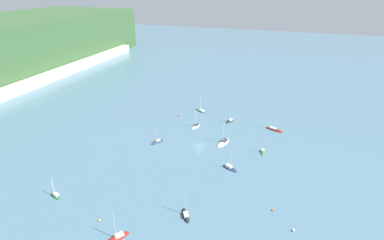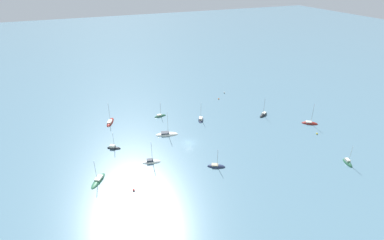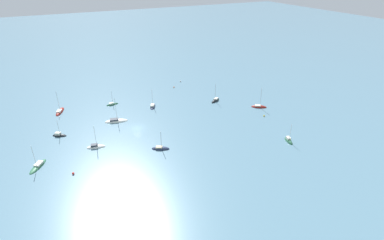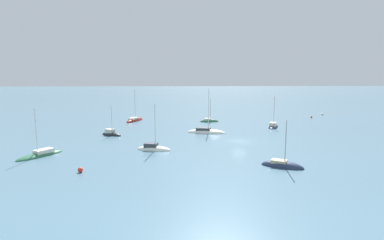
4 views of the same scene
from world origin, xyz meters
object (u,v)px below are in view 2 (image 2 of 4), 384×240
object	(u,v)px
mooring_buoy_1	(224,93)
sailboat_9	(151,162)
sailboat_0	(201,119)
sailboat_3	(114,148)
sailboat_10	(347,163)
sailboat_8	(216,167)
sailboat_2	(167,134)
mooring_buoy_0	(134,190)
sailboat_6	(263,115)
sailboat_7	(160,116)
mooring_buoy_3	(219,99)
mooring_buoy_2	(317,134)
sailboat_4	(98,181)
sailboat_1	(310,123)
sailboat_5	(110,122)

from	to	relation	value
mooring_buoy_1	sailboat_9	bearing A→B (deg)	41.02
sailboat_0	sailboat_3	distance (m)	36.55
sailboat_3	sailboat_10	world-z (taller)	sailboat_10
sailboat_8	mooring_buoy_1	distance (m)	59.55
sailboat_2	mooring_buoy_0	xyz separation A→B (m)	(17.91, 25.58, 0.23)
sailboat_6	mooring_buoy_0	distance (m)	64.81
sailboat_7	sailboat_8	xyz separation A→B (m)	(-5.84, 39.52, -0.03)
sailboat_3	sailboat_10	distance (m)	75.58
sailboat_3	mooring_buoy_3	bearing A→B (deg)	55.26
mooring_buoy_2	sailboat_4	bearing A→B (deg)	-2.35
sailboat_1	sailboat_2	size ratio (longest dim) A/B	0.92
sailboat_1	sailboat_9	size ratio (longest dim) A/B	1.12
sailboat_4	sailboat_5	xyz separation A→B (m)	(-8.79, -34.92, -0.02)
sailboat_5	mooring_buoy_3	bearing A→B (deg)	-63.30
sailboat_6	mooring_buoy_2	xyz separation A→B (m)	(-9.19, 20.50, 0.19)
mooring_buoy_1	sailboat_7	bearing A→B (deg)	18.39
mooring_buoy_0	mooring_buoy_3	world-z (taller)	mooring_buoy_0
sailboat_8	sailboat_9	world-z (taller)	sailboat_9
sailboat_5	sailboat_6	xyz separation A→B (m)	(-59.34, 17.59, 0.01)
sailboat_2	sailboat_5	world-z (taller)	sailboat_2
sailboat_2	sailboat_5	xyz separation A→B (m)	(17.64, -17.45, -0.01)
sailboat_9	mooring_buoy_0	size ratio (longest dim) A/B	13.01
mooring_buoy_3	sailboat_9	bearing A→B (deg)	40.63
sailboat_5	mooring_buoy_1	distance (m)	56.44
sailboat_1	sailboat_5	distance (m)	78.10
sailboat_2	sailboat_1	bearing A→B (deg)	1.15
sailboat_1	sailboat_4	bearing A→B (deg)	-143.03
sailboat_2	sailboat_8	world-z (taller)	sailboat_2
mooring_buoy_0	mooring_buoy_1	bearing A→B (deg)	-136.68
sailboat_6	sailboat_9	distance (m)	53.48
sailboat_7	mooring_buoy_3	xyz separation A→B (m)	(-30.03, -6.35, 0.18)
sailboat_10	mooring_buoy_1	size ratio (longest dim) A/B	11.12
mooring_buoy_3	sailboat_0	bearing A→B (deg)	44.23
sailboat_1	sailboat_3	world-z (taller)	sailboat_1
sailboat_3	sailboat_9	size ratio (longest dim) A/B	0.81
sailboat_2	mooring_buoy_1	size ratio (longest dim) A/B	15.18
sailboat_3	mooring_buoy_0	size ratio (longest dim) A/B	10.54
sailboat_0	sailboat_10	bearing A→B (deg)	-119.12
sailboat_4	sailboat_5	size ratio (longest dim) A/B	0.85
sailboat_9	sailboat_4	bearing A→B (deg)	-155.75
sailboat_7	mooring_buoy_3	world-z (taller)	sailboat_7
sailboat_3	sailboat_7	size ratio (longest dim) A/B	0.99
sailboat_8	sailboat_0	bearing A→B (deg)	102.75
sailboat_6	mooring_buoy_3	world-z (taller)	sailboat_6
mooring_buoy_0	sailboat_7	bearing A→B (deg)	-116.15
sailboat_1	mooring_buoy_3	distance (m)	41.14
sailboat_3	sailboat_8	bearing A→B (deg)	-8.49
sailboat_5	sailboat_9	xyz separation A→B (m)	(-7.81, 31.91, 0.04)
sailboat_7	mooring_buoy_2	size ratio (longest dim) A/B	12.05
sailboat_0	sailboat_6	distance (m)	26.21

